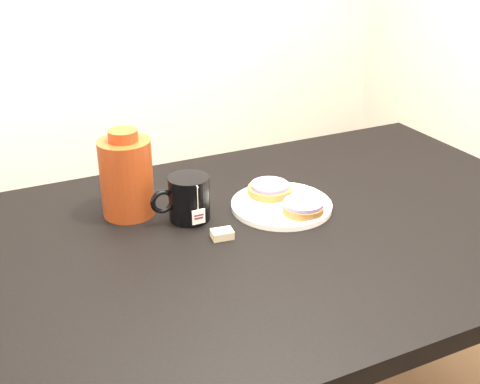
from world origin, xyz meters
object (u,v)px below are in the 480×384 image
at_px(table, 277,259).
at_px(bagel_front, 303,207).
at_px(bagel_back, 270,189).
at_px(plate, 281,204).
at_px(teabag_pouch, 222,234).
at_px(bagel_package, 127,176).
at_px(mug, 188,198).

bearing_deg(table, bagel_front, 10.10).
height_order(bagel_back, bagel_front, same).
relative_size(plate, teabag_pouch, 5.19).
bearing_deg(bagel_back, bagel_package, 167.64).
bearing_deg(mug, teabag_pouch, -74.87).
height_order(table, plate, plate).
distance_m(bagel_front, teabag_pouch, 0.20).
bearing_deg(plate, teabag_pouch, -159.14).
relative_size(bagel_front, teabag_pouch, 2.32).
bearing_deg(mug, bagel_front, -25.11).
bearing_deg(table, plate, 55.57).
relative_size(mug, bagel_package, 0.68).
distance_m(plate, teabag_pouch, 0.19).
bearing_deg(plate, bagel_package, 158.79).
relative_size(table, teabag_pouch, 31.11).
relative_size(bagel_front, mug, 0.77).
distance_m(bagel_front, bagel_package, 0.40).
bearing_deg(bagel_back, mug, -176.39).
bearing_deg(bagel_back, teabag_pouch, -145.28).
distance_m(plate, bagel_front, 0.07).
relative_size(table, bagel_back, 10.12).
xyz_separation_m(plate, bagel_package, (-0.33, 0.13, 0.08)).
distance_m(plate, bagel_back, 0.06).
relative_size(plate, bagel_package, 1.17).
distance_m(plate, bagel_package, 0.36).
xyz_separation_m(plate, bagel_front, (0.02, -0.06, 0.02)).
height_order(mug, bagel_package, bagel_package).
distance_m(table, mug, 0.24).
height_order(plate, mug, mug).
relative_size(bagel_front, bagel_package, 0.52).
height_order(mug, teabag_pouch, mug).
bearing_deg(bagel_front, table, -169.90).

